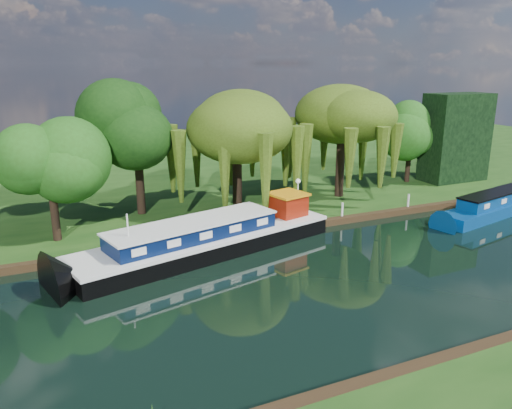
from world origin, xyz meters
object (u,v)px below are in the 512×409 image
white_cruiser (484,215)px  red_dinghy (131,278)px  narrowboat (500,204)px  dutch_barge (209,238)px

white_cruiser → red_dinghy: bearing=73.1°
narrowboat → red_dinghy: (-28.01, -0.46, -0.69)m
dutch_barge → narrowboat: bearing=-17.4°
narrowboat → red_dinghy: bearing=169.1°
dutch_barge → narrowboat: 22.97m
red_dinghy → white_cruiser: (26.42, 0.48, 0.00)m
dutch_barge → white_cruiser: dutch_barge is taller
dutch_barge → white_cruiser: (21.34, -1.37, -0.87)m
white_cruiser → narrowboat: bearing=-108.6°
narrowboat → white_cruiser: (-1.59, 0.02, -0.69)m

